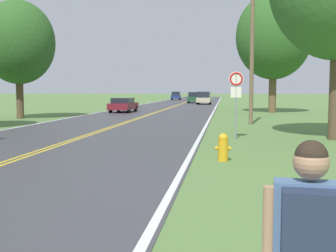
% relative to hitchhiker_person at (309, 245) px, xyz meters
% --- Properties ---
extents(hitchhiker_person, '(0.60, 0.45, 1.76)m').
position_rel_hitchhiker_person_xyz_m(hitchhiker_person, '(0.00, 0.00, 0.00)').
color(hitchhiker_person, '#475175').
rests_on(hitchhiker_person, ground).
extents(fire_hydrant, '(0.46, 0.30, 0.81)m').
position_rel_hitchhiker_person_xyz_m(fire_hydrant, '(-0.60, 9.48, -0.67)').
color(fire_hydrant, gold).
rests_on(fire_hydrant, ground).
extents(traffic_sign, '(0.60, 0.10, 2.81)m').
position_rel_hitchhiker_person_xyz_m(traffic_sign, '(-0.11, 15.00, 1.05)').
color(traffic_sign, gray).
rests_on(traffic_sign, ground).
extents(utility_pole_midground, '(1.80, 0.24, 8.26)m').
position_rel_hitchhiker_person_xyz_m(utility_pole_midground, '(0.97, 22.62, 3.21)').
color(utility_pole_midground, brown).
rests_on(utility_pole_midground, ground).
extents(tree_right_cluster, '(6.62, 6.62, 10.57)m').
position_rel_hitchhiker_person_xyz_m(tree_right_cluster, '(3.62, 35.81, 5.66)').
color(tree_right_cluster, brown).
rests_on(tree_right_cluster, ground).
extents(tree_far_back, '(5.09, 5.09, 8.31)m').
position_rel_hitchhiker_person_xyz_m(tree_far_back, '(-15.03, 25.51, 4.28)').
color(tree_far_back, brown).
rests_on(tree_far_back, ground).
extents(car_maroon_sedan_mid_far, '(1.99, 4.06, 1.31)m').
position_rel_hitchhiker_person_xyz_m(car_maroon_sedan_mid_far, '(-9.72, 34.52, -0.39)').
color(car_maroon_sedan_mid_far, black).
rests_on(car_maroon_sedan_mid_far, ground).
extents(car_champagne_suv_receding, '(1.92, 3.99, 1.75)m').
position_rel_hitchhiker_person_xyz_m(car_champagne_suv_receding, '(-3.45, 55.61, -0.16)').
color(car_champagne_suv_receding, black).
rests_on(car_champagne_suv_receding, ground).
extents(car_dark_green_sedan_distant, '(1.89, 4.24, 1.66)m').
position_rel_hitchhiker_person_xyz_m(car_dark_green_sedan_distant, '(-5.27, 61.73, -0.25)').
color(car_dark_green_sedan_distant, black).
rests_on(car_dark_green_sedan_distant, ground).
extents(car_dark_blue_sedan_horizon, '(1.97, 4.25, 1.62)m').
position_rel_hitchhiker_person_xyz_m(car_dark_blue_sedan_horizon, '(-10.20, 80.07, -0.26)').
color(car_dark_blue_sedan_horizon, black).
rests_on(car_dark_blue_sedan_horizon, ground).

